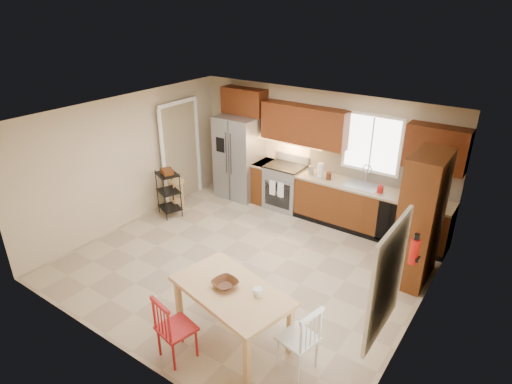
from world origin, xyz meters
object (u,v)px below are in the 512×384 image
at_px(utility_cart, 169,193).
at_px(chair_red, 176,327).
at_px(range_stove, 285,187).
at_px(bar_stool, 178,195).
at_px(table_jar, 258,293).
at_px(chair_white, 298,337).
at_px(refrigerator, 239,157).
at_px(table_bowl, 225,287).
at_px(soap_bottle, 381,188).
at_px(fire_extinguisher, 414,251).
at_px(dining_table, 232,314).
at_px(pantry, 421,219).

bearing_deg(utility_cart, chair_red, -20.27).
height_order(range_stove, chair_red, range_stove).
height_order(chair_red, bar_stool, chair_red).
height_order(chair_red, table_jar, chair_red).
bearing_deg(chair_white, range_stove, 45.59).
xyz_separation_m(refrigerator, table_bowl, (2.49, -3.62, -0.14)).
bearing_deg(chair_white, bar_stool, 73.91).
bearing_deg(chair_red, utility_cart, 148.95).
bearing_deg(table_bowl, soap_bottle, 79.13).
distance_m(fire_extinguisher, table_bowl, 2.49).
distance_m(soap_bottle, dining_table, 3.70).
xyz_separation_m(range_stove, fire_extinguisher, (3.18, -2.04, 0.64)).
bearing_deg(pantry, dining_table, -119.78).
relative_size(range_stove, table_jar, 6.98).
xyz_separation_m(pantry, fire_extinguisher, (0.20, -1.05, 0.05)).
distance_m(range_stove, chair_red, 4.47).
height_order(table_bowl, bar_stool, table_bowl).
distance_m(bar_stool, utility_cart, 0.32).
xyz_separation_m(soap_bottle, table_bowl, (-0.69, -3.60, -0.23)).
bearing_deg(refrigerator, fire_extinguisher, -24.52).
xyz_separation_m(dining_table, chair_red, (-0.35, -0.65, 0.08)).
bearing_deg(soap_bottle, fire_extinguisher, -59.47).
height_order(table_bowl, table_jar, table_jar).
bearing_deg(soap_bottle, table_jar, -94.15).
relative_size(fire_extinguisher, bar_stool, 0.55).
xyz_separation_m(dining_table, table_bowl, (-0.10, 0.00, 0.39)).
xyz_separation_m(fire_extinguisher, bar_stool, (-4.97, 0.66, -0.77)).
bearing_deg(table_jar, bar_stool, 148.23).
relative_size(range_stove, pantry, 0.44).
distance_m(range_stove, chair_white, 4.35).
bearing_deg(dining_table, range_stove, 123.60).
bearing_deg(table_jar, table_bowl, -167.47).
bearing_deg(dining_table, utility_cart, 159.81).
distance_m(soap_bottle, chair_white, 3.61).
relative_size(soap_bottle, utility_cart, 0.20).
bearing_deg(table_jar, dining_table, -164.05).
xyz_separation_m(chair_white, table_bowl, (-1.05, -0.05, 0.31)).
bearing_deg(soap_bottle, dining_table, -99.37).
xyz_separation_m(range_stove, pantry, (2.98, -0.99, 0.59)).
height_order(chair_red, utility_cart, utility_cart).
relative_size(fire_extinguisher, chair_white, 0.39).
bearing_deg(bar_stool, chair_red, -29.22).
bearing_deg(dining_table, table_jar, 28.23).
bearing_deg(chair_red, refrigerator, 129.92).
xyz_separation_m(table_bowl, utility_cart, (-3.09, 2.03, -0.29)).
distance_m(soap_bottle, utility_cart, 4.13).
distance_m(pantry, table_jar, 2.88).
bearing_deg(chair_red, bar_stool, 146.53).
distance_m(pantry, fire_extinguisher, 1.07).
bearing_deg(table_bowl, utility_cart, 146.71).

